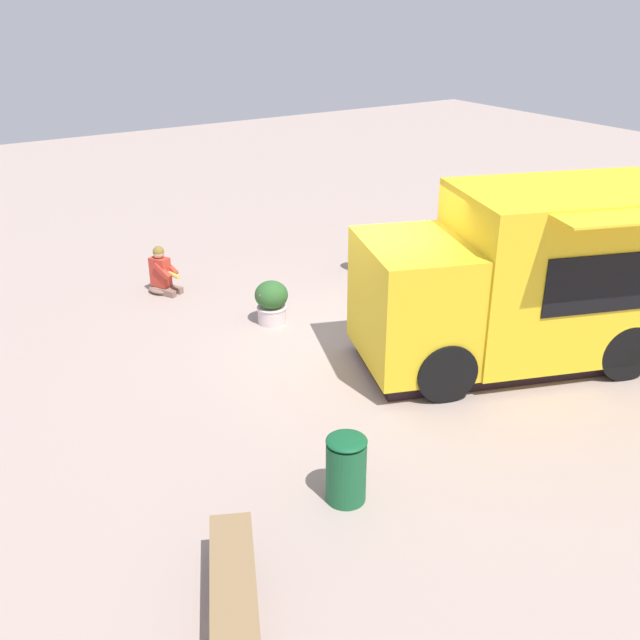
{
  "coord_description": "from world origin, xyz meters",
  "views": [
    {
      "loc": [
        6.07,
        8.32,
        5.15
      ],
      "look_at": [
        0.92,
        0.26,
        0.77
      ],
      "focal_mm": 41.02,
      "sensor_mm": 36.0,
      "label": 1
    }
  ],
  "objects_px": {
    "planter_flowering_near": "(359,253)",
    "trash_bin": "(346,468)",
    "food_truck": "(528,283)",
    "person_customer": "(162,275)",
    "plaza_bench": "(234,595)",
    "planter_flowering_far": "(272,301)"
  },
  "relations": [
    {
      "from": "person_customer",
      "to": "planter_flowering_far",
      "type": "height_order",
      "value": "person_customer"
    },
    {
      "from": "food_truck",
      "to": "planter_flowering_near",
      "type": "height_order",
      "value": "food_truck"
    },
    {
      "from": "food_truck",
      "to": "planter_flowering_far",
      "type": "relative_size",
      "value": 6.84
    },
    {
      "from": "person_customer",
      "to": "plaza_bench",
      "type": "bearing_deg",
      "value": 72.89
    },
    {
      "from": "food_truck",
      "to": "person_customer",
      "type": "bearing_deg",
      "value": -56.59
    },
    {
      "from": "planter_flowering_near",
      "to": "planter_flowering_far",
      "type": "height_order",
      "value": "planter_flowering_far"
    },
    {
      "from": "food_truck",
      "to": "trash_bin",
      "type": "xyz_separation_m",
      "value": [
        4.12,
        1.34,
        -0.82
      ]
    },
    {
      "from": "food_truck",
      "to": "person_customer",
      "type": "xyz_separation_m",
      "value": [
        3.57,
        -5.41,
        -0.89
      ]
    },
    {
      "from": "person_customer",
      "to": "food_truck",
      "type": "bearing_deg",
      "value": 123.41
    },
    {
      "from": "person_customer",
      "to": "planter_flowering_far",
      "type": "xyz_separation_m",
      "value": [
        -1.04,
        2.26,
        0.05
      ]
    },
    {
      "from": "person_customer",
      "to": "planter_flowering_far",
      "type": "relative_size",
      "value": 1.21
    },
    {
      "from": "food_truck",
      "to": "trash_bin",
      "type": "height_order",
      "value": "food_truck"
    },
    {
      "from": "food_truck",
      "to": "planter_flowering_near",
      "type": "xyz_separation_m",
      "value": [
        -0.15,
        -4.43,
        -0.88
      ]
    },
    {
      "from": "food_truck",
      "to": "planter_flowering_far",
      "type": "height_order",
      "value": "food_truck"
    },
    {
      "from": "planter_flowering_near",
      "to": "trash_bin",
      "type": "relative_size",
      "value": 0.83
    },
    {
      "from": "planter_flowering_near",
      "to": "trash_bin",
      "type": "height_order",
      "value": "trash_bin"
    },
    {
      "from": "planter_flowering_near",
      "to": "trash_bin",
      "type": "xyz_separation_m",
      "value": [
        4.27,
        5.77,
        0.06
      ]
    },
    {
      "from": "person_customer",
      "to": "planter_flowering_near",
      "type": "distance_m",
      "value": 3.85
    },
    {
      "from": "plaza_bench",
      "to": "trash_bin",
      "type": "xyz_separation_m",
      "value": [
        -1.82,
        -0.94,
        0.03
      ]
    },
    {
      "from": "person_customer",
      "to": "planter_flowering_far",
      "type": "bearing_deg",
      "value": 114.73
    },
    {
      "from": "planter_flowering_near",
      "to": "plaza_bench",
      "type": "height_order",
      "value": "planter_flowering_near"
    },
    {
      "from": "food_truck",
      "to": "plaza_bench",
      "type": "bearing_deg",
      "value": 21.04
    }
  ]
}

